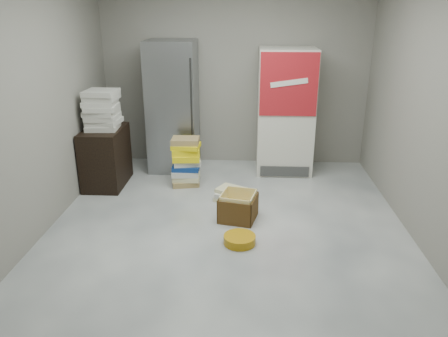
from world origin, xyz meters
name	(u,v)px	position (x,y,z in m)	size (l,w,h in m)	color
ground	(226,237)	(0.00, 0.00, 0.00)	(5.00, 5.00, 0.00)	silver
room_shell	(227,68)	(0.00, 0.00, 1.80)	(4.04, 5.04, 2.82)	gray
steel_fridge	(173,107)	(-0.90, 2.13, 0.95)	(0.70, 0.72, 1.90)	gray
coke_cooler	(285,111)	(0.75, 2.12, 0.90)	(0.80, 0.73, 1.80)	silver
wood_shelf	(106,157)	(-1.73, 1.40, 0.40)	(0.50, 0.80, 0.80)	black
supply_box_stack	(102,110)	(-1.72, 1.40, 1.06)	(0.45, 0.45, 0.52)	white
phonebook_stack_main	(186,162)	(-0.63, 1.44, 0.34)	(0.44, 0.38, 0.67)	#9A804D
phonebook_stack_side	(230,194)	(0.00, 0.96, 0.08)	(0.45, 0.41, 0.16)	beige
cardboard_box	(238,208)	(0.11, 0.44, 0.13)	(0.48, 0.48, 0.33)	yellow
bucket_lid	(240,240)	(0.15, -0.13, 0.05)	(0.34, 0.34, 0.09)	#B9850E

